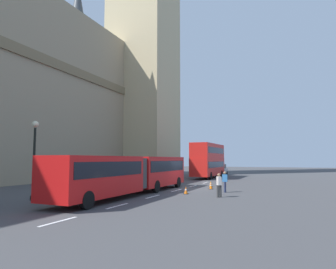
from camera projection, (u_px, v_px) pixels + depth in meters
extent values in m
plane|color=#424244|center=(184.00, 188.00, 27.04)|extent=(160.00, 160.00, 0.00)
cube|color=silver|center=(59.00, 222.00, 12.65)|extent=(2.20, 0.16, 0.01)
cube|color=silver|center=(117.00, 206.00, 16.86)|extent=(2.20, 0.16, 0.01)
cube|color=silver|center=(153.00, 197.00, 21.07)|extent=(2.20, 0.16, 0.01)
cube|color=silver|center=(176.00, 190.00, 25.28)|extent=(2.20, 0.16, 0.01)
cube|color=silver|center=(193.00, 186.00, 29.49)|extent=(2.20, 0.16, 0.01)
cube|color=silver|center=(206.00, 183.00, 33.70)|extent=(2.20, 0.16, 0.01)
cube|color=#C6B284|center=(144.00, 40.00, 55.46)|extent=(10.61, 10.61, 50.53)
cone|color=#383D42|center=(78.00, 3.00, 44.43)|extent=(2.40, 2.40, 6.49)
cube|color=red|center=(156.00, 171.00, 26.26)|extent=(7.71, 2.50, 2.50)
cube|color=black|center=(156.00, 166.00, 26.30)|extent=(7.09, 2.54, 0.90)
cube|color=red|center=(97.00, 176.00, 18.39)|extent=(7.71, 2.50, 2.50)
cube|color=black|center=(97.00, 169.00, 18.42)|extent=(7.09, 2.54, 0.90)
cylinder|color=#3F3F3F|center=(131.00, 173.00, 22.32)|extent=(2.38, 2.38, 2.25)
cylinder|color=black|center=(178.00, 182.00, 27.98)|extent=(1.00, 0.30, 1.00)
cylinder|color=black|center=(156.00, 186.00, 23.61)|extent=(1.00, 0.30, 1.00)
cylinder|color=black|center=(87.00, 200.00, 15.73)|extent=(1.00, 0.30, 1.00)
cube|color=red|center=(208.00, 167.00, 42.25)|extent=(9.90, 2.50, 2.40)
cube|color=#1E232D|center=(208.00, 164.00, 42.28)|extent=(8.91, 2.54, 0.84)
cube|color=red|center=(208.00, 151.00, 42.44)|extent=(9.70, 2.50, 2.10)
cube|color=#1E232D|center=(208.00, 151.00, 42.45)|extent=(8.91, 2.54, 0.84)
cylinder|color=black|center=(221.00, 174.00, 44.61)|extent=(1.00, 0.30, 1.00)
cylinder|color=black|center=(210.00, 176.00, 38.82)|extent=(1.00, 0.30, 1.00)
cube|color=#B7B7BC|center=(220.00, 171.00, 50.08)|extent=(4.40, 1.80, 0.90)
cube|color=black|center=(220.00, 166.00, 49.96)|extent=(2.46, 1.66, 0.70)
cylinder|color=black|center=(227.00, 173.00, 51.01)|extent=(0.64, 0.30, 0.64)
cylinder|color=black|center=(223.00, 174.00, 48.44)|extent=(0.64, 0.30, 0.64)
cube|color=black|center=(186.00, 194.00, 22.69)|extent=(0.36, 0.36, 0.03)
cone|color=orange|center=(186.00, 190.00, 22.72)|extent=(0.28, 0.28, 0.55)
cylinder|color=white|center=(186.00, 190.00, 22.72)|extent=(0.17, 0.17, 0.08)
cube|color=black|center=(211.00, 189.00, 26.41)|extent=(0.36, 0.36, 0.03)
cone|color=orange|center=(211.00, 186.00, 26.44)|extent=(0.28, 0.28, 0.55)
cylinder|color=white|center=(211.00, 185.00, 26.44)|extent=(0.17, 0.17, 0.08)
cube|color=black|center=(211.00, 187.00, 28.44)|extent=(0.36, 0.36, 0.03)
cone|color=orange|center=(211.00, 184.00, 28.46)|extent=(0.28, 0.28, 0.55)
cylinder|color=white|center=(211.00, 184.00, 28.46)|extent=(0.17, 0.17, 0.08)
cylinder|color=black|center=(33.00, 198.00, 19.28)|extent=(0.32, 0.32, 0.30)
cylinder|color=black|center=(34.00, 164.00, 19.47)|extent=(0.16, 0.16, 4.80)
sphere|color=beige|center=(35.00, 124.00, 19.70)|extent=(0.44, 0.44, 0.44)
cylinder|color=#333333|center=(218.00, 191.00, 20.72)|extent=(0.16, 0.16, 0.86)
cylinder|color=#333333|center=(220.00, 191.00, 20.75)|extent=(0.16, 0.16, 0.86)
cube|color=silver|center=(219.00, 181.00, 20.80)|extent=(0.47, 0.42, 0.60)
sphere|color=#936B4C|center=(219.00, 175.00, 20.83)|extent=(0.22, 0.22, 0.22)
cylinder|color=#262D4C|center=(225.00, 187.00, 23.75)|extent=(0.16, 0.16, 0.86)
cylinder|color=#262D4C|center=(225.00, 187.00, 23.93)|extent=(0.16, 0.16, 0.86)
cube|color=#3372B2|center=(225.00, 178.00, 23.90)|extent=(0.28, 0.42, 0.60)
sphere|color=#936B4C|center=(225.00, 173.00, 23.94)|extent=(0.22, 0.22, 0.22)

